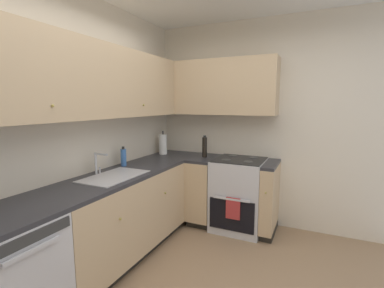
{
  "coord_description": "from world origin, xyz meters",
  "views": [
    {
      "loc": [
        -1.72,
        -0.64,
        1.6
      ],
      "look_at": [
        0.99,
        0.62,
        1.16
      ],
      "focal_mm": 25.69,
      "sensor_mm": 36.0,
      "label": 1
    }
  ],
  "objects_px": {
    "paper_towel_roll": "(163,144)",
    "oil_bottle": "(205,147)",
    "oven_range": "(239,194)",
    "dishwasher": "(5,283)",
    "soap_bottle": "(124,157)"
  },
  "relations": [
    {
      "from": "dishwasher",
      "to": "soap_bottle",
      "type": "height_order",
      "value": "soap_bottle"
    },
    {
      "from": "dishwasher",
      "to": "oil_bottle",
      "type": "relative_size",
      "value": 3.0
    },
    {
      "from": "oven_range",
      "to": "paper_towel_roll",
      "type": "bearing_deg",
      "value": 92.85
    },
    {
      "from": "dishwasher",
      "to": "oven_range",
      "type": "distance_m",
      "value": 2.53
    },
    {
      "from": "oven_range",
      "to": "oil_bottle",
      "type": "bearing_deg",
      "value": 92.22
    },
    {
      "from": "oven_range",
      "to": "soap_bottle",
      "type": "bearing_deg",
      "value": 128.72
    },
    {
      "from": "dishwasher",
      "to": "soap_bottle",
      "type": "distance_m",
      "value": 1.58
    },
    {
      "from": "soap_bottle",
      "to": "oil_bottle",
      "type": "bearing_deg",
      "value": -36.07
    },
    {
      "from": "soap_bottle",
      "to": "oil_bottle",
      "type": "xyz_separation_m",
      "value": [
        0.87,
        -0.64,
        0.04
      ]
    },
    {
      "from": "dishwasher",
      "to": "soap_bottle",
      "type": "xyz_separation_m",
      "value": [
        1.46,
        0.18,
        0.57
      ]
    },
    {
      "from": "paper_towel_roll",
      "to": "oil_bottle",
      "type": "xyz_separation_m",
      "value": [
        0.04,
        -0.62,
        -0.0
      ]
    },
    {
      "from": "dishwasher",
      "to": "oven_range",
      "type": "height_order",
      "value": "oven_range"
    },
    {
      "from": "dishwasher",
      "to": "oven_range",
      "type": "bearing_deg",
      "value": -21.55
    },
    {
      "from": "paper_towel_roll",
      "to": "oil_bottle",
      "type": "relative_size",
      "value": 1.17
    },
    {
      "from": "oven_range",
      "to": "paper_towel_roll",
      "type": "relative_size",
      "value": 3.11
    }
  ]
}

